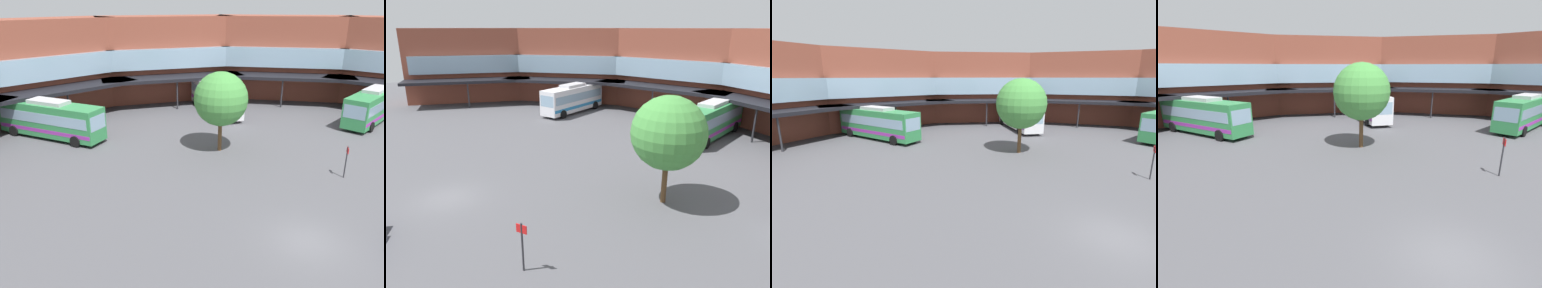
# 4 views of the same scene
# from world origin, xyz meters

# --- Properties ---
(ground_plane) EXTENTS (122.55, 122.55, 0.00)m
(ground_plane) POSITION_xyz_m (0.00, 0.00, 0.00)
(ground_plane) COLOR #515156
(station_building) EXTENTS (80.61, 42.46, 11.13)m
(station_building) POSITION_xyz_m (0.00, 22.72, 5.59)
(station_building) COLOR brown
(station_building) RESTS_ON ground
(bus_0) EXTENTS (6.86, 11.63, 3.90)m
(bus_0) POSITION_xyz_m (-3.17, 27.08, 1.97)
(bus_0) COLOR #338C4C
(bus_0) RESTS_ON ground
(bus_1) EXTENTS (6.83, 11.06, 3.89)m
(bus_1) POSITION_xyz_m (15.63, 22.33, 1.97)
(bus_1) COLOR white
(bus_1) RESTS_ON ground
(plaza_tree) EXTENTS (4.84, 4.84, 7.29)m
(plaza_tree) POSITION_xyz_m (6.67, 13.19, 4.86)
(plaza_tree) COLOR brown
(plaza_tree) RESTS_ON ground
(stop_sign_post) EXTENTS (0.50, 0.39, 2.61)m
(stop_sign_post) POSITION_xyz_m (9.59, 2.56, 1.59)
(stop_sign_post) COLOR #2D2D33
(stop_sign_post) RESTS_ON ground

